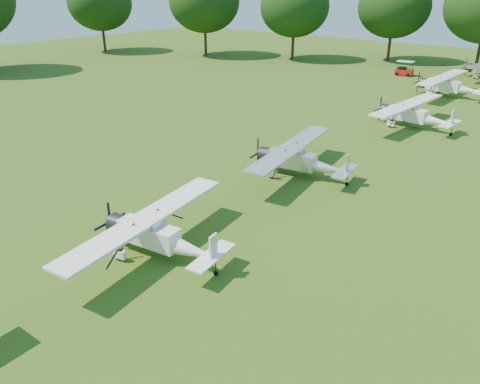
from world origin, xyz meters
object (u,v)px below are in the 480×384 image
Objects in this scene: aircraft_3 at (157,233)px; aircraft_6 at (448,84)px; aircraft_4 at (299,158)px; golf_cart at (404,71)px; aircraft_5 at (414,113)px.

aircraft_6 reaches higher than aircraft_3.
aircraft_4 is 4.58× the size of golf_cart.
aircraft_3 is 0.89× the size of aircraft_6.
golf_cart is (-8.29, 37.51, -0.56)m from aircraft_4.
golf_cart is at bearing 90.70° from aircraft_3.
aircraft_6 is at bearing 80.21° from aircraft_4.
aircraft_5 is 13.64m from aircraft_6.
aircraft_5 is 0.95× the size of aircraft_6.
aircraft_4 is at bearing 82.43° from aircraft_3.
aircraft_6 is at bearing 100.52° from aircraft_5.
aircraft_5 is 24.48m from golf_cart.
aircraft_5 is at bearing -82.44° from aircraft_6.
golf_cart is at bearing 134.26° from aircraft_6.
aircraft_6 is at bearing 81.30° from aircraft_3.
aircraft_6 is at bearing -51.34° from golf_cart.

